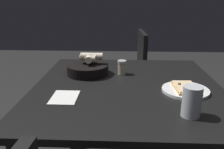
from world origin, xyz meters
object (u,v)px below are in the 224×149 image
object	(u,v)px
dining_table	(127,96)
beer_glass	(192,103)
pepper_shaker	(122,68)
pizza_plate	(185,89)
bread_basket	(88,68)
chair_far	(128,71)

from	to	relation	value
dining_table	beer_glass	size ratio (longest dim) A/B	8.35
beer_glass	pepper_shaker	size ratio (longest dim) A/B	1.46
pizza_plate	bread_basket	world-z (taller)	bread_basket
pizza_plate	beer_glass	distance (m)	0.26
dining_table	pepper_shaker	distance (m)	0.21
pizza_plate	pepper_shaker	world-z (taller)	pepper_shaker
pizza_plate	chair_far	bearing A→B (deg)	-166.09
pizza_plate	beer_glass	world-z (taller)	beer_glass
dining_table	pizza_plate	world-z (taller)	pizza_plate
pepper_shaker	bread_basket	bearing A→B (deg)	-87.87
pepper_shaker	pizza_plate	bearing A→B (deg)	50.24
pizza_plate	bread_basket	xyz separation A→B (m)	(-0.25, -0.52, 0.03)
beer_glass	chair_far	world-z (taller)	chair_far
chair_far	bread_basket	bearing A→B (deg)	-19.07
pizza_plate	bread_basket	bearing A→B (deg)	-116.10
pizza_plate	beer_glass	xyz separation A→B (m)	(0.25, -0.04, 0.04)
bread_basket	pepper_shaker	bearing A→B (deg)	92.13
dining_table	chair_far	size ratio (longest dim) A/B	1.18
pizza_plate	beer_glass	size ratio (longest dim) A/B	1.85
bread_basket	chair_far	size ratio (longest dim) A/B	0.28
pizza_plate	pepper_shaker	bearing A→B (deg)	-129.76
bread_basket	beer_glass	xyz separation A→B (m)	(0.50, 0.47, 0.02)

